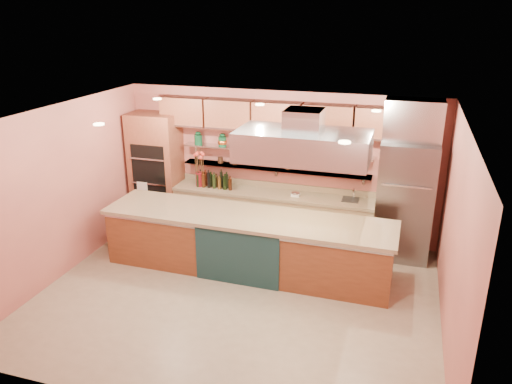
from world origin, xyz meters
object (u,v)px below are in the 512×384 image
(flower_vase, at_px, (200,179))
(green_canister, at_px, (253,143))
(kitchen_scale, at_px, (296,194))
(island, at_px, (247,243))
(refrigerator, at_px, (405,201))
(copper_kettle, at_px, (238,144))

(flower_vase, distance_m, green_canister, 1.28)
(kitchen_scale, bearing_deg, flower_vase, 158.17)
(kitchen_scale, bearing_deg, island, -133.76)
(island, bearing_deg, flower_vase, 137.66)
(kitchen_scale, bearing_deg, refrigerator, -22.13)
(refrigerator, relative_size, green_canister, 10.74)
(flower_vase, distance_m, copper_kettle, 1.03)
(flower_vase, bearing_deg, refrigerator, -0.15)
(island, relative_size, copper_kettle, 28.76)
(flower_vase, bearing_deg, kitchen_scale, 0.00)
(refrigerator, relative_size, kitchen_scale, 13.42)
(copper_kettle, distance_m, green_canister, 0.31)
(flower_vase, height_order, green_canister, green_canister)
(island, height_order, green_canister, green_canister)
(island, relative_size, kitchen_scale, 30.40)
(kitchen_scale, xyz_separation_m, copper_kettle, (-1.20, 0.22, 0.81))
(flower_vase, xyz_separation_m, kitchen_scale, (1.91, 0.00, -0.10))
(flower_vase, bearing_deg, green_canister, 12.21)
(refrigerator, height_order, flower_vase, refrigerator)
(island, relative_size, green_canister, 24.32)
(island, xyz_separation_m, copper_kettle, (-0.68, 1.52, 1.28))
(refrigerator, height_order, island, refrigerator)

